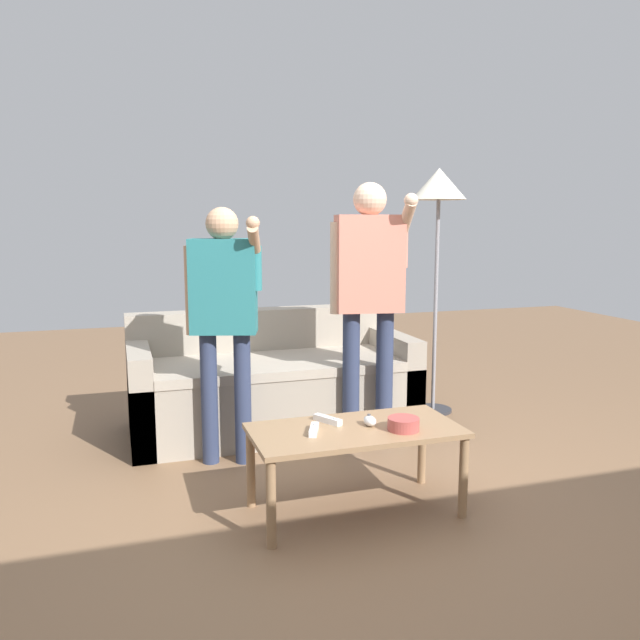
# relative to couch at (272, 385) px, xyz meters

# --- Properties ---
(ground_plane) EXTENTS (12.00, 12.00, 0.00)m
(ground_plane) POSITION_rel_couch_xyz_m (0.06, -1.29, -0.29)
(ground_plane) COLOR brown
(couch) EXTENTS (1.88, 0.84, 0.78)m
(couch) POSITION_rel_couch_xyz_m (0.00, 0.00, 0.00)
(couch) COLOR #9E9384
(couch) RESTS_ON ground
(coffee_table) EXTENTS (1.00, 0.49, 0.42)m
(coffee_table) POSITION_rel_couch_xyz_m (0.08, -1.37, 0.08)
(coffee_table) COLOR #997551
(coffee_table) RESTS_ON ground
(snack_bowl) EXTENTS (0.15, 0.15, 0.06)m
(snack_bowl) POSITION_rel_couch_xyz_m (0.28, -1.47, 0.16)
(snack_bowl) COLOR #B24C47
(snack_bowl) RESTS_ON coffee_table
(game_remote_nunchuk) EXTENTS (0.06, 0.09, 0.05)m
(game_remote_nunchuk) POSITION_rel_couch_xyz_m (0.16, -1.36, 0.15)
(game_remote_nunchuk) COLOR white
(game_remote_nunchuk) RESTS_ON coffee_table
(floor_lamp) EXTENTS (0.39, 0.39, 1.77)m
(floor_lamp) POSITION_rel_couch_xyz_m (1.23, -0.01, 1.27)
(floor_lamp) COLOR #2D2D33
(floor_lamp) RESTS_ON ground
(player_left) EXTENTS (0.43, 0.39, 1.48)m
(player_left) POSITION_rel_couch_xyz_m (-0.40, -0.55, 0.64)
(player_left) COLOR #2D3856
(player_left) RESTS_ON ground
(player_right) EXTENTS (0.47, 0.40, 1.63)m
(player_right) POSITION_rel_couch_xyz_m (0.49, -0.52, 0.73)
(player_right) COLOR #2D3856
(player_right) RESTS_ON ground
(game_remote_wand_near) EXTENTS (0.11, 0.16, 0.03)m
(game_remote_wand_near) POSITION_rel_couch_xyz_m (-0.02, -1.26, 0.15)
(game_remote_wand_near) COLOR white
(game_remote_wand_near) RESTS_ON coffee_table
(game_remote_wand_far) EXTENTS (0.09, 0.15, 0.03)m
(game_remote_wand_far) POSITION_rel_couch_xyz_m (-0.13, -1.38, 0.15)
(game_remote_wand_far) COLOR white
(game_remote_wand_far) RESTS_ON coffee_table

